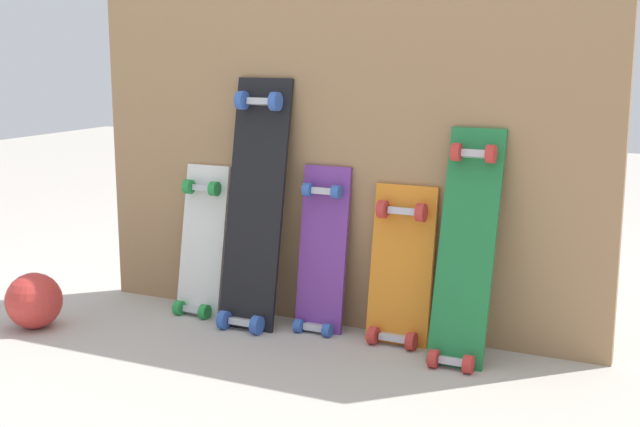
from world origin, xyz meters
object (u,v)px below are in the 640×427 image
at_px(skateboard_white, 202,249).
at_px(skateboard_orange, 400,274).
at_px(rubber_ball, 34,301).
at_px(skateboard_black, 254,212).
at_px(skateboard_purple, 322,259).
at_px(skateboard_green, 465,257).

height_order(skateboard_white, skateboard_orange, skateboard_white).
bearing_deg(rubber_ball, skateboard_black, 29.78).
relative_size(skateboard_white, skateboard_purple, 0.96).
height_order(skateboard_black, rubber_ball, skateboard_black).
bearing_deg(skateboard_purple, skateboard_orange, -0.47).
height_order(skateboard_purple, skateboard_orange, skateboard_purple).
bearing_deg(skateboard_green, skateboard_orange, 165.68).
bearing_deg(skateboard_orange, skateboard_black, -175.60).
bearing_deg(skateboard_black, rubber_ball, -150.22).
distance_m(skateboard_orange, skateboard_green, 0.28).
distance_m(skateboard_orange, rubber_ball, 1.36).
bearing_deg(skateboard_white, skateboard_orange, 0.71).
distance_m(skateboard_black, skateboard_green, 0.82).
bearing_deg(skateboard_orange, skateboard_purple, 179.53).
xyz_separation_m(skateboard_black, skateboard_orange, (0.56, 0.04, -0.18)).
relative_size(skateboard_orange, rubber_ball, 2.97).
bearing_deg(rubber_ball, skateboard_white, 44.21).
bearing_deg(skateboard_white, skateboard_green, -2.85).
distance_m(skateboard_white, skateboard_orange, 0.82).
height_order(skateboard_black, skateboard_green, skateboard_black).
xyz_separation_m(skateboard_orange, skateboard_green, (0.25, -0.06, 0.10)).
height_order(skateboard_white, skateboard_green, skateboard_green).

